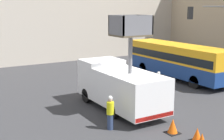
{
  "coord_description": "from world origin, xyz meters",
  "views": [
    {
      "loc": [
        -9.73,
        -15.63,
        6.19
      ],
      "look_at": [
        0.03,
        0.71,
        2.29
      ],
      "focal_mm": 50.0,
      "sensor_mm": 36.0,
      "label": 1
    }
  ],
  "objects_px": {
    "traffic_light_pole": "(219,31)",
    "road_worker_directing": "(158,84)",
    "traffic_cone_far_side": "(173,126)",
    "road_worker_near_truck": "(110,113)",
    "traffic_cone_mid_road": "(202,140)",
    "traffic_cone_near_truck": "(197,135)",
    "utility_truck": "(120,85)",
    "city_bus": "(177,59)"
  },
  "relations": [
    {
      "from": "traffic_light_pole",
      "to": "road_worker_directing",
      "type": "xyz_separation_m",
      "value": [
        -5.2,
        0.56,
        -3.51
      ]
    },
    {
      "from": "traffic_light_pole",
      "to": "traffic_cone_far_side",
      "type": "bearing_deg",
      "value": -150.48
    },
    {
      "from": "traffic_light_pole",
      "to": "road_worker_directing",
      "type": "relative_size",
      "value": 3.7
    },
    {
      "from": "road_worker_near_truck",
      "to": "traffic_cone_mid_road",
      "type": "relative_size",
      "value": 2.83
    },
    {
      "from": "road_worker_near_truck",
      "to": "traffic_cone_near_truck",
      "type": "bearing_deg",
      "value": -136.58
    },
    {
      "from": "traffic_cone_mid_road",
      "to": "traffic_cone_near_truck",
      "type": "bearing_deg",
      "value": 66.05
    },
    {
      "from": "utility_truck",
      "to": "traffic_light_pole",
      "type": "bearing_deg",
      "value": 3.19
    },
    {
      "from": "utility_truck",
      "to": "city_bus",
      "type": "height_order",
      "value": "utility_truck"
    },
    {
      "from": "road_worker_near_truck",
      "to": "traffic_cone_mid_road",
      "type": "xyz_separation_m",
      "value": [
        2.53,
        -3.82,
        -0.59
      ]
    },
    {
      "from": "traffic_light_pole",
      "to": "city_bus",
      "type": "bearing_deg",
      "value": 95.43
    },
    {
      "from": "road_worker_near_truck",
      "to": "traffic_cone_near_truck",
      "type": "xyz_separation_m",
      "value": [
        2.75,
        -3.31,
        -0.58
      ]
    },
    {
      "from": "traffic_cone_mid_road",
      "to": "traffic_cone_far_side",
      "type": "relative_size",
      "value": 0.85
    },
    {
      "from": "utility_truck",
      "to": "traffic_cone_far_side",
      "type": "xyz_separation_m",
      "value": [
        0.29,
        -4.47,
        -1.2
      ]
    },
    {
      "from": "traffic_light_pole",
      "to": "traffic_cone_near_truck",
      "type": "xyz_separation_m",
      "value": [
        -8.44,
        -6.28,
        -4.07
      ]
    },
    {
      "from": "traffic_cone_near_truck",
      "to": "road_worker_directing",
      "type": "bearing_deg",
      "value": 64.65
    },
    {
      "from": "traffic_light_pole",
      "to": "road_worker_near_truck",
      "type": "distance_m",
      "value": 12.09
    },
    {
      "from": "traffic_cone_far_side",
      "to": "traffic_cone_mid_road",
      "type": "bearing_deg",
      "value": -86.15
    },
    {
      "from": "city_bus",
      "to": "traffic_cone_far_side",
      "type": "xyz_separation_m",
      "value": [
        -8.41,
        -8.93,
        -1.4
      ]
    },
    {
      "from": "utility_truck",
      "to": "city_bus",
      "type": "relative_size",
      "value": 0.63
    },
    {
      "from": "city_bus",
      "to": "traffic_cone_near_truck",
      "type": "relative_size",
      "value": 16.2
    },
    {
      "from": "utility_truck",
      "to": "road_worker_near_truck",
      "type": "xyz_separation_m",
      "value": [
        -2.12,
        -2.46,
        -0.66
      ]
    },
    {
      "from": "city_bus",
      "to": "road_worker_near_truck",
      "type": "height_order",
      "value": "city_bus"
    },
    {
      "from": "traffic_cone_near_truck",
      "to": "traffic_cone_far_side",
      "type": "relative_size",
      "value": 0.88
    },
    {
      "from": "road_worker_directing",
      "to": "traffic_cone_far_side",
      "type": "bearing_deg",
      "value": -3.37
    },
    {
      "from": "city_bus",
      "to": "road_worker_directing",
      "type": "bearing_deg",
      "value": 109.16
    },
    {
      "from": "city_bus",
      "to": "traffic_cone_near_truck",
      "type": "height_order",
      "value": "city_bus"
    },
    {
      "from": "traffic_cone_far_side",
      "to": "utility_truck",
      "type": "bearing_deg",
      "value": 93.66
    },
    {
      "from": "traffic_light_pole",
      "to": "road_worker_directing",
      "type": "distance_m",
      "value": 6.3
    },
    {
      "from": "traffic_light_pole",
      "to": "traffic_cone_mid_road",
      "type": "xyz_separation_m",
      "value": [
        -8.67,
        -6.78,
        -4.08
      ]
    },
    {
      "from": "road_worker_directing",
      "to": "traffic_cone_far_side",
      "type": "xyz_separation_m",
      "value": [
        -3.59,
        -5.54,
        -0.52
      ]
    },
    {
      "from": "utility_truck",
      "to": "traffic_cone_mid_road",
      "type": "height_order",
      "value": "utility_truck"
    },
    {
      "from": "utility_truck",
      "to": "traffic_cone_far_side",
      "type": "distance_m",
      "value": 4.64
    },
    {
      "from": "utility_truck",
      "to": "traffic_cone_near_truck",
      "type": "xyz_separation_m",
      "value": [
        0.63,
        -5.77,
        -1.24
      ]
    },
    {
      "from": "traffic_cone_near_truck",
      "to": "utility_truck",
      "type": "bearing_deg",
      "value": 96.24
    },
    {
      "from": "traffic_cone_near_truck",
      "to": "traffic_cone_far_side",
      "type": "xyz_separation_m",
      "value": [
        -0.35,
        1.3,
        0.04
      ]
    },
    {
      "from": "road_worker_near_truck",
      "to": "traffic_cone_mid_road",
      "type": "height_order",
      "value": "road_worker_near_truck"
    },
    {
      "from": "city_bus",
      "to": "traffic_cone_far_side",
      "type": "bearing_deg",
      "value": 120.78
    },
    {
      "from": "traffic_light_pole",
      "to": "traffic_cone_mid_road",
      "type": "bearing_deg",
      "value": -141.97
    },
    {
      "from": "traffic_light_pole",
      "to": "road_worker_near_truck",
      "type": "xyz_separation_m",
      "value": [
        -11.19,
        -2.97,
        -3.48
      ]
    },
    {
      "from": "road_worker_directing",
      "to": "traffic_cone_near_truck",
      "type": "distance_m",
      "value": 7.59
    },
    {
      "from": "city_bus",
      "to": "traffic_cone_mid_road",
      "type": "relative_size",
      "value": 16.74
    },
    {
      "from": "traffic_cone_far_side",
      "to": "road_worker_directing",
      "type": "bearing_deg",
      "value": 57.09
    }
  ]
}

